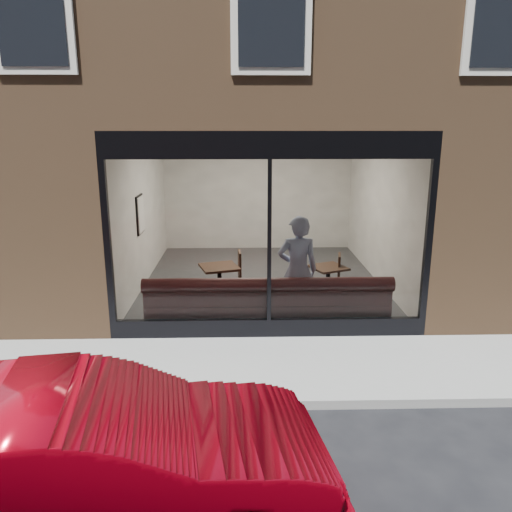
{
  "coord_description": "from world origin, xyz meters",
  "views": [
    {
      "loc": [
        -0.4,
        -5.34,
        3.27
      ],
      "look_at": [
        -0.19,
        2.4,
        1.24
      ],
      "focal_mm": 35.0,
      "sensor_mm": 36.0,
      "label": 1
    }
  ],
  "objects_px": {
    "cafe_table_right": "(328,268)",
    "cafe_chair_right": "(328,290)",
    "cafe_chair_left": "(230,287)",
    "banquette": "(267,314)",
    "person": "(298,270)",
    "cafe_table_left": "(219,267)",
    "parked_car": "(86,465)"
  },
  "relations": [
    {
      "from": "banquette",
      "to": "person",
      "type": "relative_size",
      "value": 2.16
    },
    {
      "from": "person",
      "to": "parked_car",
      "type": "xyz_separation_m",
      "value": [
        -2.17,
        -4.57,
        -0.26
      ]
    },
    {
      "from": "person",
      "to": "parked_car",
      "type": "distance_m",
      "value": 5.06
    },
    {
      "from": "cafe_chair_right",
      "to": "parked_car",
      "type": "relative_size",
      "value": 0.1
    },
    {
      "from": "banquette",
      "to": "cafe_chair_left",
      "type": "bearing_deg",
      "value": 114.9
    },
    {
      "from": "banquette",
      "to": "parked_car",
      "type": "xyz_separation_m",
      "value": [
        -1.66,
        -4.36,
        0.44
      ]
    },
    {
      "from": "cafe_table_left",
      "to": "parked_car",
      "type": "xyz_separation_m",
      "value": [
        -0.81,
        -5.44,
        -0.08
      ]
    },
    {
      "from": "cafe_chair_right",
      "to": "person",
      "type": "bearing_deg",
      "value": 64.19
    },
    {
      "from": "cafe_table_left",
      "to": "parked_car",
      "type": "distance_m",
      "value": 5.51
    },
    {
      "from": "cafe_table_right",
      "to": "cafe_chair_left",
      "type": "xyz_separation_m",
      "value": [
        -1.83,
        0.42,
        -0.5
      ]
    },
    {
      "from": "cafe_chair_right",
      "to": "cafe_table_left",
      "type": "bearing_deg",
      "value": 12.53
    },
    {
      "from": "cafe_chair_left",
      "to": "cafe_chair_right",
      "type": "distance_m",
      "value": 1.88
    },
    {
      "from": "person",
      "to": "cafe_chair_left",
      "type": "relative_size",
      "value": 4.5
    },
    {
      "from": "cafe_table_right",
      "to": "cafe_chair_right",
      "type": "height_order",
      "value": "cafe_table_right"
    },
    {
      "from": "banquette",
      "to": "parked_car",
      "type": "relative_size",
      "value": 0.99
    },
    {
      "from": "cafe_table_left",
      "to": "cafe_table_right",
      "type": "height_order",
      "value": "cafe_table_left"
    },
    {
      "from": "cafe_chair_right",
      "to": "parked_car",
      "type": "bearing_deg",
      "value": 72.62
    },
    {
      "from": "cafe_table_left",
      "to": "cafe_chair_right",
      "type": "xyz_separation_m",
      "value": [
        2.05,
        0.09,
        -0.5
      ]
    },
    {
      "from": "cafe_table_right",
      "to": "parked_car",
      "type": "bearing_deg",
      "value": -117.79
    },
    {
      "from": "banquette",
      "to": "cafe_table_left",
      "type": "height_order",
      "value": "cafe_table_left"
    },
    {
      "from": "cafe_chair_left",
      "to": "cafe_table_right",
      "type": "bearing_deg",
      "value": 162.43
    },
    {
      "from": "cafe_table_left",
      "to": "parked_car",
      "type": "relative_size",
      "value": 0.16
    },
    {
      "from": "person",
      "to": "parked_car",
      "type": "height_order",
      "value": "person"
    },
    {
      "from": "cafe_table_right",
      "to": "parked_car",
      "type": "distance_m",
      "value": 6.06
    },
    {
      "from": "banquette",
      "to": "cafe_table_left",
      "type": "distance_m",
      "value": 1.47
    },
    {
      "from": "cafe_chair_left",
      "to": "banquette",
      "type": "bearing_deg",
      "value": 110.18
    },
    {
      "from": "parked_car",
      "to": "cafe_table_right",
      "type": "bearing_deg",
      "value": -37.02
    },
    {
      "from": "banquette",
      "to": "cafe_table_right",
      "type": "relative_size",
      "value": 6.83
    },
    {
      "from": "person",
      "to": "cafe_chair_right",
      "type": "distance_m",
      "value": 1.38
    },
    {
      "from": "cafe_table_left",
      "to": "parked_car",
      "type": "bearing_deg",
      "value": -98.48
    },
    {
      "from": "cafe_table_left",
      "to": "cafe_chair_left",
      "type": "bearing_deg",
      "value": 60.95
    },
    {
      "from": "cafe_table_right",
      "to": "cafe_table_left",
      "type": "bearing_deg",
      "value": 177.64
    }
  ]
}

